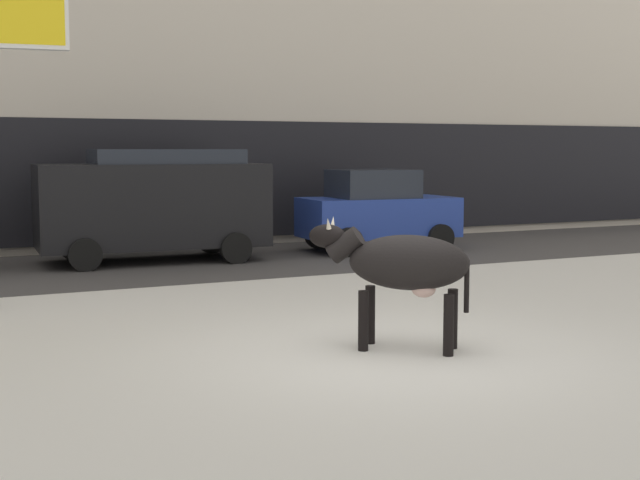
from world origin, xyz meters
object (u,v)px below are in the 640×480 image
object	(u,v)px
car_blue_hatchback	(377,210)
pedestrian_by_cars	(266,207)
car_black_van	(154,202)
cow_black	(403,265)
pedestrian_near_billboard	(400,203)

from	to	relation	value
car_blue_hatchback	pedestrian_by_cars	distance (m)	3.27
pedestrian_by_cars	car_black_van	bearing A→B (deg)	-143.94
cow_black	pedestrian_near_billboard	distance (m)	13.62
pedestrian_near_billboard	pedestrian_by_cars	size ratio (longest dim) A/B	1.00
car_blue_hatchback	cow_black	bearing A→B (deg)	-117.88
cow_black	car_blue_hatchback	size ratio (longest dim) A/B	0.47
car_black_van	pedestrian_by_cars	size ratio (longest dim) A/B	2.72
pedestrian_near_billboard	pedestrian_by_cars	xyz separation A→B (m)	(-3.89, 0.00, 0.00)
cow_black	pedestrian_by_cars	world-z (taller)	pedestrian_by_cars
car_black_van	pedestrian_near_billboard	xyz separation A→B (m)	(7.47, 2.61, -0.36)
cow_black	car_black_van	distance (m)	9.09
cow_black	pedestrian_by_cars	xyz separation A→B (m)	(3.10, 11.68, -0.11)
car_black_van	car_blue_hatchback	distance (m)	5.16
pedestrian_by_cars	pedestrian_near_billboard	bearing A→B (deg)	0.00
cow_black	car_blue_hatchback	world-z (taller)	car_blue_hatchback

